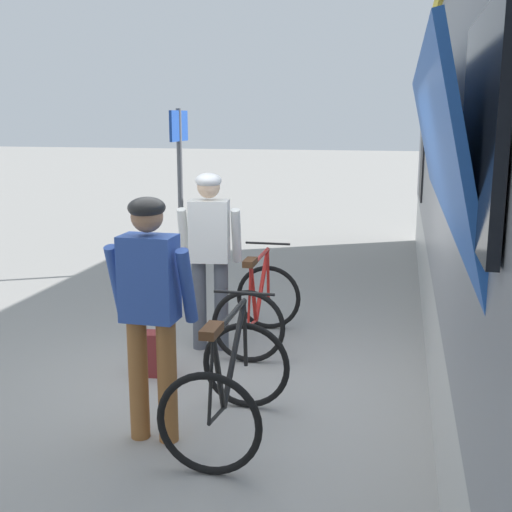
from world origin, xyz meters
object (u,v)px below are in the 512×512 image
bicycle_near_black (229,386)px  bicycle_far_red (259,307)px  backpack_on_platform (158,354)px  cyclist_near_in_blue (150,299)px  cyclist_far_in_white (210,246)px  platform_sign_post (180,162)px

bicycle_near_black → bicycle_far_red: (-0.21, 1.97, 0.00)m
bicycle_far_red → bicycle_near_black: bearing=-83.8°
bicycle_far_red → backpack_on_platform: (-0.71, -0.98, -0.20)m
cyclist_near_in_blue → backpack_on_platform: (-0.40, 1.12, -0.85)m
cyclist_near_in_blue → cyclist_far_in_white: size_ratio=1.00×
cyclist_far_in_white → bicycle_near_black: (0.66, -1.75, -0.65)m
bicycle_far_red → backpack_on_platform: bicycle_far_red is taller
cyclist_near_in_blue → backpack_on_platform: bearing=109.7°
backpack_on_platform → platform_sign_post: bearing=99.1°
cyclist_near_in_blue → cyclist_far_in_white: bearing=94.1°
cyclist_near_in_blue → cyclist_far_in_white: 1.89m
cyclist_far_in_white → bicycle_near_black: 1.98m
bicycle_far_red → platform_sign_post: platform_sign_post is taller
bicycle_near_black → cyclist_near_in_blue: bearing=-166.4°
cyclist_far_in_white → bicycle_far_red: cyclist_far_in_white is taller
bicycle_near_black → bicycle_far_red: same height
cyclist_near_in_blue → platform_sign_post: bearing=106.9°
backpack_on_platform → platform_sign_post: (-1.13, 3.94, 1.42)m
bicycle_near_black → bicycle_far_red: 1.98m
cyclist_far_in_white → platform_sign_post: 3.52m
backpack_on_platform → platform_sign_post: 4.34m
bicycle_near_black → platform_sign_post: platform_sign_post is taller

